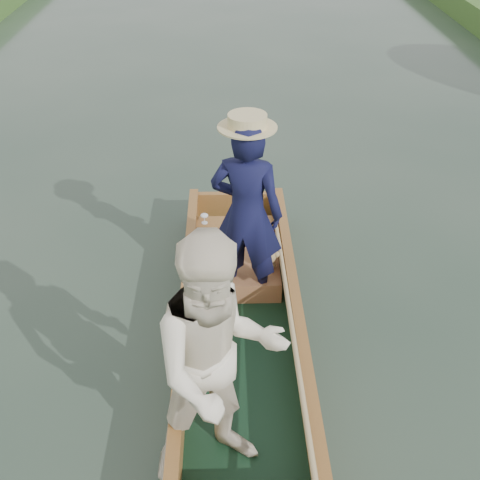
{
  "coord_description": "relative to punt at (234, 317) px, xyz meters",
  "views": [
    {
      "loc": [
        -0.11,
        -3.91,
        3.94
      ],
      "look_at": [
        0.0,
        0.6,
        0.95
      ],
      "focal_mm": 45.0,
      "sensor_mm": 36.0,
      "label": 1
    }
  ],
  "objects": [
    {
      "name": "ground",
      "position": [
        0.07,
        0.25,
        -0.78
      ],
      "size": [
        120.0,
        120.0,
        0.0
      ],
      "primitive_type": "plane",
      "color": "#283D30",
      "rests_on": "ground"
    },
    {
      "name": "punt",
      "position": [
        0.0,
        0.0,
        0.0
      ],
      "size": [
        1.32,
        5.0,
        2.08
      ],
      "color": "black",
      "rests_on": "ground"
    }
  ]
}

